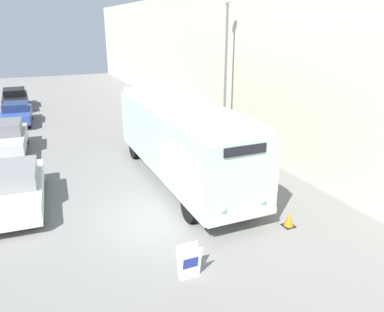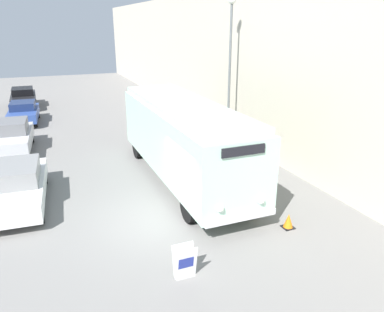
{
  "view_description": "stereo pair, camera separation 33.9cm",
  "coord_description": "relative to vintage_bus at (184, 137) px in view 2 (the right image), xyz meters",
  "views": [
    {
      "loc": [
        -3.45,
        -10.44,
        6.16
      ],
      "look_at": [
        1.4,
        0.59,
        1.89
      ],
      "focal_mm": 35.0,
      "sensor_mm": 36.0,
      "label": 1
    },
    {
      "loc": [
        -3.14,
        -10.57,
        6.16
      ],
      "look_at": [
        1.4,
        0.59,
        1.89
      ],
      "focal_mm": 35.0,
      "sensor_mm": 36.0,
      "label": 2
    }
  ],
  "objects": [
    {
      "name": "building_wall_right",
      "position": [
        4.77,
        7.03,
        2.16
      ],
      "size": [
        0.3,
        60.0,
        8.03
      ],
      "color": "beige",
      "rests_on": "ground_plane"
    },
    {
      "name": "ground_plane",
      "position": [
        -2.0,
        -2.97,
        -1.85
      ],
      "size": [
        80.0,
        80.0,
        0.0
      ],
      "primitive_type": "plane",
      "color": "slate"
    },
    {
      "name": "sign_board",
      "position": [
        -2.27,
        -6.01,
        -1.41
      ],
      "size": [
        0.58,
        0.34,
        0.91
      ],
      "color": "gray",
      "rests_on": "ground_plane"
    },
    {
      "name": "traffic_cone",
      "position": [
        1.67,
        -4.96,
        -1.61
      ],
      "size": [
        0.36,
        0.36,
        0.48
      ],
      "color": "black",
      "rests_on": "ground_plane"
    },
    {
      "name": "parked_car_mid",
      "position": [
        -6.73,
        6.64,
        -1.05
      ],
      "size": [
        2.01,
        4.32,
        1.59
      ],
      "rotation": [
        0.0,
        0.0,
        -0.06
      ],
      "color": "black",
      "rests_on": "ground_plane"
    },
    {
      "name": "parked_car_distant",
      "position": [
        -6.4,
        18.06,
        -1.07
      ],
      "size": [
        1.83,
        4.59,
        1.49
      ],
      "rotation": [
        0.0,
        0.0,
        0.01
      ],
      "color": "black",
      "rests_on": "ground_plane"
    },
    {
      "name": "parked_car_near",
      "position": [
        -6.38,
        0.11,
        -1.11
      ],
      "size": [
        2.25,
        4.88,
        1.48
      ],
      "rotation": [
        0.0,
        0.0,
        -0.06
      ],
      "color": "black",
      "rests_on": "ground_plane"
    },
    {
      "name": "streetlamp",
      "position": [
        3.8,
        3.43,
        2.84
      ],
      "size": [
        0.36,
        0.36,
        7.38
      ],
      "color": "#595E60",
      "rests_on": "ground_plane"
    },
    {
      "name": "vintage_bus",
      "position": [
        0.0,
        0.0,
        0.0
      ],
      "size": [
        2.52,
        9.7,
        3.25
      ],
      "color": "black",
      "rests_on": "ground_plane"
    },
    {
      "name": "parked_car_far",
      "position": [
        -6.31,
        12.7,
        -1.12
      ],
      "size": [
        1.97,
        4.12,
        1.4
      ],
      "rotation": [
        0.0,
        0.0,
        -0.06
      ],
      "color": "black",
      "rests_on": "ground_plane"
    }
  ]
}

